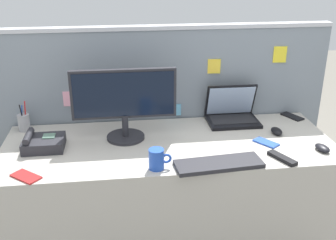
% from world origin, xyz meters
% --- Properties ---
extents(desk, '(1.85, 0.71, 0.72)m').
position_xyz_m(desk, '(0.00, 0.00, 0.36)').
color(desk, '#ADA89E').
rests_on(desk, ground_plane).
extents(cubicle_divider, '(2.13, 0.08, 1.31)m').
position_xyz_m(cubicle_divider, '(0.00, 0.39, 0.66)').
color(cubicle_divider, gray).
rests_on(cubicle_divider, ground_plane).
extents(desktop_monitor, '(0.58, 0.22, 0.41)m').
position_xyz_m(desktop_monitor, '(-0.24, 0.10, 0.96)').
color(desktop_monitor, '#232328').
rests_on(desktop_monitor, desk).
extents(laptop, '(0.31, 0.23, 0.23)m').
position_xyz_m(laptop, '(0.43, 0.27, 0.78)').
color(laptop, black).
rests_on(laptop, desk).
extents(desk_phone, '(0.22, 0.18, 0.10)m').
position_xyz_m(desk_phone, '(-0.69, 0.02, 0.76)').
color(desk_phone, '#232328').
rests_on(desk_phone, desk).
extents(keyboard_main, '(0.45, 0.18, 0.02)m').
position_xyz_m(keyboard_main, '(0.21, -0.29, 0.74)').
color(keyboard_main, '#232328').
rests_on(keyboard_main, desk).
extents(computer_mouse_right_hand, '(0.06, 0.10, 0.03)m').
position_xyz_m(computer_mouse_right_hand, '(0.65, 0.05, 0.74)').
color(computer_mouse_right_hand, black).
rests_on(computer_mouse_right_hand, desk).
extents(computer_mouse_left_hand, '(0.08, 0.11, 0.03)m').
position_xyz_m(computer_mouse_left_hand, '(0.81, -0.20, 0.74)').
color(computer_mouse_left_hand, black).
rests_on(computer_mouse_left_hand, desk).
extents(pen_cup, '(0.07, 0.07, 0.19)m').
position_xyz_m(pen_cup, '(-0.84, 0.28, 0.78)').
color(pen_cup, '#99999E').
rests_on(pen_cup, desk).
extents(cell_phone_red_case, '(0.16, 0.15, 0.01)m').
position_xyz_m(cell_phone_red_case, '(-0.73, -0.28, 0.73)').
color(cell_phone_red_case, '#B22323').
rests_on(cell_phone_red_case, desk).
extents(cell_phone_blue_case, '(0.14, 0.15, 0.01)m').
position_xyz_m(cell_phone_blue_case, '(0.54, -0.07, 0.73)').
color(cell_phone_blue_case, blue).
rests_on(cell_phone_blue_case, desk).
extents(cell_phone_black_slab, '(0.12, 0.16, 0.01)m').
position_xyz_m(cell_phone_black_slab, '(0.84, 0.28, 0.73)').
color(cell_phone_black_slab, black).
rests_on(cell_phone_black_slab, desk).
extents(tv_remote, '(0.11, 0.17, 0.02)m').
position_xyz_m(tv_remote, '(0.55, -0.27, 0.73)').
color(tv_remote, black).
rests_on(tv_remote, desk).
extents(coffee_mug, '(0.11, 0.08, 0.10)m').
position_xyz_m(coffee_mug, '(-0.10, -0.28, 0.78)').
color(coffee_mug, blue).
rests_on(coffee_mug, desk).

